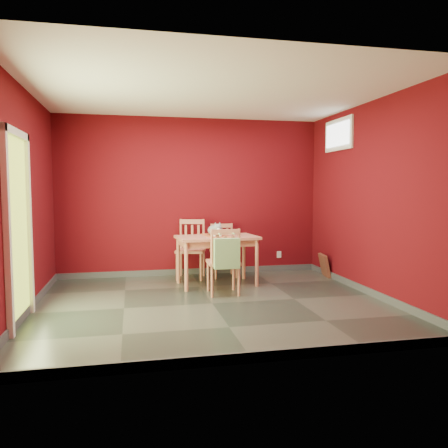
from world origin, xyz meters
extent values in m
plane|color=#2D342D|center=(0.00, 0.00, 0.00)|extent=(4.50, 4.50, 0.00)
plane|color=#52080E|center=(0.00, 2.00, 1.35)|extent=(4.50, 0.00, 4.50)
plane|color=#52080E|center=(0.00, -2.00, 1.35)|extent=(4.50, 0.00, 4.50)
plane|color=#52080E|center=(-2.25, 0.00, 1.35)|extent=(0.00, 4.00, 4.00)
plane|color=#52080E|center=(2.25, 0.00, 1.35)|extent=(0.00, 4.00, 4.00)
plane|color=white|center=(0.00, 0.00, 2.70)|extent=(4.50, 4.50, 0.00)
cube|color=#3F4244|center=(0.00, 1.99, 0.05)|extent=(4.50, 0.02, 0.10)
cube|color=#3F4244|center=(0.00, -1.99, 0.05)|extent=(4.50, 0.02, 0.10)
cube|color=#3F4244|center=(-2.24, 0.00, 0.05)|extent=(0.03, 4.00, 0.10)
cube|color=#3F4244|center=(2.24, 0.00, 0.05)|extent=(0.03, 4.00, 0.10)
cube|color=#B7D838|center=(-2.24, -0.40, 1.02)|extent=(0.02, 0.85, 2.05)
cube|color=white|center=(-2.21, -0.86, 1.06)|extent=(0.06, 0.08, 2.13)
cube|color=white|center=(-2.21, 0.06, 1.06)|extent=(0.06, 0.08, 2.13)
cube|color=white|center=(-2.21, -0.40, 2.09)|extent=(0.06, 1.01, 0.08)
cube|color=white|center=(2.23, 1.00, 2.35)|extent=(0.03, 0.90, 0.50)
cube|color=white|center=(2.21, 1.00, 2.35)|extent=(0.02, 0.76, 0.36)
cube|color=silver|center=(1.60, 1.99, 0.30)|extent=(0.08, 0.02, 0.12)
cube|color=#C1725A|center=(0.27, 1.08, 0.74)|extent=(1.28, 0.82, 0.04)
cube|color=#C1725A|center=(0.27, 1.08, 0.67)|extent=(1.15, 0.69, 0.10)
cylinder|color=#C1725A|center=(-0.25, 0.74, 0.36)|extent=(0.06, 0.06, 0.72)
cylinder|color=#C1725A|center=(-0.30, 1.33, 0.36)|extent=(0.06, 0.06, 0.72)
cylinder|color=#C1725A|center=(0.84, 0.84, 0.36)|extent=(0.06, 0.06, 0.72)
cylinder|color=#C1725A|center=(0.79, 1.42, 0.36)|extent=(0.06, 0.06, 0.72)
cube|color=#BB5530|center=(0.27, 1.08, 0.77)|extent=(0.40, 0.73, 0.01)
cube|color=#BB5530|center=(0.27, 0.72, 0.59)|extent=(0.34, 0.04, 0.35)
cube|color=#C1725A|center=(-0.06, 1.66, 0.47)|extent=(0.56, 0.56, 0.04)
cylinder|color=#C1725A|center=(-0.30, 1.52, 0.22)|extent=(0.04, 0.04, 0.45)
cylinder|color=#C1725A|center=(-0.20, 1.90, 0.22)|extent=(0.04, 0.04, 0.45)
cylinder|color=#C1725A|center=(0.07, 1.41, 0.22)|extent=(0.04, 0.04, 0.45)
cylinder|color=#C1725A|center=(0.18, 1.79, 0.22)|extent=(0.04, 0.04, 0.45)
cylinder|color=#C1725A|center=(-0.20, 1.90, 0.73)|extent=(0.04, 0.04, 0.49)
cylinder|color=#C1725A|center=(0.18, 1.79, 0.73)|extent=(0.04, 0.04, 0.49)
cube|color=#C1725A|center=(-0.01, 1.84, 0.93)|extent=(0.41, 0.15, 0.08)
cube|color=#C1725A|center=(-0.11, 1.87, 0.69)|extent=(0.04, 0.03, 0.38)
cube|color=#C1725A|center=(-0.01, 1.84, 0.69)|extent=(0.04, 0.03, 0.38)
cube|color=#C1725A|center=(0.10, 1.81, 0.69)|extent=(0.04, 0.03, 0.38)
cube|color=#C1725A|center=(0.51, 1.69, 0.43)|extent=(0.42, 0.42, 0.04)
cylinder|color=#C1725A|center=(0.34, 1.51, 0.20)|extent=(0.04, 0.04, 0.41)
cylinder|color=#C1725A|center=(0.33, 1.87, 0.20)|extent=(0.04, 0.04, 0.41)
cylinder|color=#C1725A|center=(0.69, 1.51, 0.20)|extent=(0.04, 0.04, 0.41)
cylinder|color=#C1725A|center=(0.69, 1.87, 0.20)|extent=(0.04, 0.04, 0.41)
cylinder|color=#C1725A|center=(0.33, 1.87, 0.67)|extent=(0.04, 0.04, 0.45)
cylinder|color=#C1725A|center=(0.69, 1.87, 0.67)|extent=(0.04, 0.04, 0.45)
cube|color=#C1725A|center=(0.51, 1.87, 0.85)|extent=(0.38, 0.04, 0.07)
cube|color=#C1725A|center=(0.41, 1.87, 0.63)|extent=(0.04, 0.02, 0.35)
cube|color=#C1725A|center=(0.51, 1.87, 0.63)|extent=(0.04, 0.02, 0.35)
cube|color=#C1725A|center=(0.61, 1.87, 0.63)|extent=(0.04, 0.02, 0.35)
cube|color=#C1725A|center=(0.25, 0.50, 0.45)|extent=(0.45, 0.45, 0.04)
cylinder|color=#C1725A|center=(0.44, 0.68, 0.21)|extent=(0.04, 0.04, 0.43)
cylinder|color=#C1725A|center=(0.43, 0.30, 0.21)|extent=(0.04, 0.04, 0.43)
cylinder|color=#C1725A|center=(0.06, 0.69, 0.21)|extent=(0.04, 0.04, 0.43)
cylinder|color=#C1725A|center=(0.05, 0.31, 0.21)|extent=(0.04, 0.04, 0.43)
cylinder|color=#C1725A|center=(0.43, 0.30, 0.71)|extent=(0.04, 0.04, 0.47)
cylinder|color=#C1725A|center=(0.05, 0.31, 0.71)|extent=(0.04, 0.04, 0.47)
cube|color=#C1725A|center=(0.24, 0.31, 0.90)|extent=(0.40, 0.05, 0.07)
cube|color=#C1725A|center=(0.35, 0.30, 0.67)|extent=(0.04, 0.02, 0.37)
cube|color=#C1725A|center=(0.24, 0.31, 0.67)|extent=(0.04, 0.02, 0.37)
cube|color=#C1725A|center=(0.14, 0.31, 0.67)|extent=(0.04, 0.02, 0.37)
cube|color=#7CA96C|center=(0.24, 0.23, 0.62)|extent=(0.35, 0.11, 0.41)
cylinder|color=#7CA96C|center=(0.14, 0.29, 0.88)|extent=(0.02, 0.17, 0.02)
cylinder|color=#7CA96C|center=(0.34, 0.29, 0.88)|extent=(0.02, 0.17, 0.02)
cube|color=brown|center=(2.19, 1.34, 0.19)|extent=(0.18, 0.39, 0.38)
cube|color=black|center=(2.19, 1.34, 0.19)|extent=(0.12, 0.28, 0.27)
camera|label=1|loc=(-1.01, -5.49, 1.49)|focal=35.00mm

